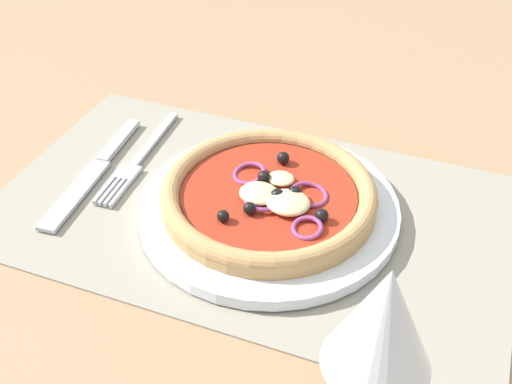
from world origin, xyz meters
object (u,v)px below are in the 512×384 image
object	(u,v)px
pizza	(269,195)
fork	(137,160)
plate	(268,209)
wine_glass	(383,323)
knife	(94,171)

from	to	relation	value
pizza	fork	distance (cm)	16.71
plate	wine_glass	distance (cm)	24.74
plate	fork	bearing A→B (deg)	-10.52
plate	wine_glass	size ratio (longest dim) A/B	1.70
plate	knife	bearing A→B (deg)	1.30
pizza	wine_glass	size ratio (longest dim) A/B	1.40
knife	wine_glass	distance (cm)	39.13
fork	wine_glass	distance (cm)	38.16
pizza	knife	world-z (taller)	pizza
knife	plate	bearing A→B (deg)	86.56
fork	pizza	bearing A→B (deg)	76.02
plate	pizza	size ratio (longest dim) A/B	1.22
fork	wine_glass	bearing A→B (deg)	51.64
knife	wine_glass	xyz separation A→B (cm)	(-33.53, 17.70, 9.66)
pizza	fork	world-z (taller)	pizza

